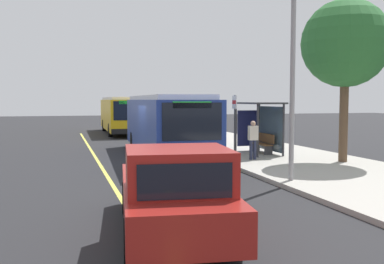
{
  "coord_description": "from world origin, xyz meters",
  "views": [
    {
      "loc": [
        19.15,
        -3.78,
        2.75
      ],
      "look_at": [
        1.42,
        1.51,
        1.4
      ],
      "focal_mm": 41.4,
      "sensor_mm": 36.0,
      "label": 1
    }
  ],
  "objects_px": {
    "transit_bus_main": "(165,124)",
    "route_sign_post": "(235,118)",
    "waiting_bench": "(263,143)",
    "pedestrian_commuter": "(253,137)",
    "transit_bus_second": "(121,114)",
    "pickup_truck": "(173,193)"
  },
  "relations": [
    {
      "from": "transit_bus_main",
      "to": "route_sign_post",
      "type": "xyz_separation_m",
      "value": [
        2.91,
        2.38,
        0.34
      ]
    },
    {
      "from": "waiting_bench",
      "to": "pedestrian_commuter",
      "type": "relative_size",
      "value": 0.95
    },
    {
      "from": "transit_bus_main",
      "to": "waiting_bench",
      "type": "distance_m",
      "value": 4.89
    },
    {
      "from": "waiting_bench",
      "to": "pedestrian_commuter",
      "type": "xyz_separation_m",
      "value": [
        2.0,
        -1.46,
        0.48
      ]
    },
    {
      "from": "transit_bus_second",
      "to": "pedestrian_commuter",
      "type": "height_order",
      "value": "transit_bus_second"
    },
    {
      "from": "transit_bus_second",
      "to": "route_sign_post",
      "type": "distance_m",
      "value": 18.87
    },
    {
      "from": "pickup_truck",
      "to": "pedestrian_commuter",
      "type": "relative_size",
      "value": 3.32
    },
    {
      "from": "transit_bus_second",
      "to": "pedestrian_commuter",
      "type": "xyz_separation_m",
      "value": [
        18.76,
        3.23,
        -0.5
      ]
    },
    {
      "from": "route_sign_post",
      "to": "pedestrian_commuter",
      "type": "xyz_separation_m",
      "value": [
        0.04,
        0.85,
        -0.84
      ]
    },
    {
      "from": "transit_bus_main",
      "to": "transit_bus_second",
      "type": "bearing_deg",
      "value": -179.98
    },
    {
      "from": "waiting_bench",
      "to": "pedestrian_commuter",
      "type": "bearing_deg",
      "value": -36.18
    },
    {
      "from": "pickup_truck",
      "to": "route_sign_post",
      "type": "relative_size",
      "value": 2.0
    },
    {
      "from": "transit_bus_second",
      "to": "pickup_truck",
      "type": "xyz_separation_m",
      "value": [
        27.72,
        -2.61,
        -0.76
      ]
    },
    {
      "from": "pickup_truck",
      "to": "route_sign_post",
      "type": "distance_m",
      "value": 10.35
    },
    {
      "from": "transit_bus_second",
      "to": "transit_bus_main",
      "type": "bearing_deg",
      "value": 0.02
    },
    {
      "from": "pickup_truck",
      "to": "pedestrian_commuter",
      "type": "xyz_separation_m",
      "value": [
        -8.96,
        5.84,
        0.26
      ]
    },
    {
      "from": "waiting_bench",
      "to": "transit_bus_main",
      "type": "bearing_deg",
      "value": -101.5
    },
    {
      "from": "pickup_truck",
      "to": "route_sign_post",
      "type": "xyz_separation_m",
      "value": [
        -9.0,
        4.99,
        1.1
      ]
    },
    {
      "from": "pickup_truck",
      "to": "waiting_bench",
      "type": "relative_size",
      "value": 3.51
    },
    {
      "from": "pickup_truck",
      "to": "pedestrian_commuter",
      "type": "height_order",
      "value": "pickup_truck"
    },
    {
      "from": "transit_bus_second",
      "to": "route_sign_post",
      "type": "height_order",
      "value": "same"
    },
    {
      "from": "route_sign_post",
      "to": "pedestrian_commuter",
      "type": "distance_m",
      "value": 1.19
    }
  ]
}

